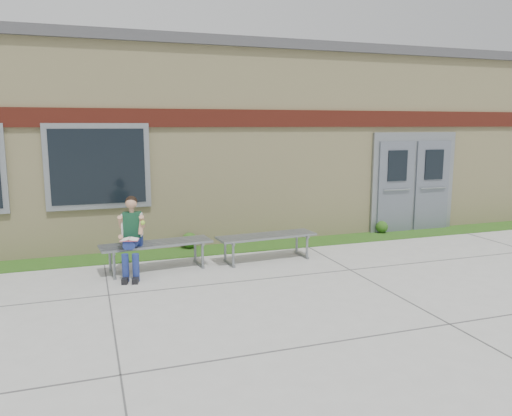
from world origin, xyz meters
name	(u,v)px	position (x,y,z in m)	size (l,w,h in m)	color
ground	(310,285)	(0.00, 0.00, 0.00)	(80.00, 80.00, 0.00)	#9E9E99
grass_strip	(256,246)	(0.00, 2.60, 0.01)	(16.00, 0.80, 0.02)	#1D4D14
school_building	(214,139)	(0.00, 5.99, 2.10)	(16.20, 6.22, 4.20)	beige
bench_left	(157,249)	(-2.15, 1.56, 0.38)	(1.92, 0.71, 0.49)	slate
bench_right	(267,241)	(-0.15, 1.56, 0.37)	(1.87, 0.65, 0.48)	slate
girl	(132,234)	(-2.57, 1.37, 0.71)	(0.47, 0.79, 1.32)	navy
shrub_mid	(190,240)	(-1.33, 2.85, 0.18)	(0.32, 0.32, 0.32)	#1D4D14
shrub_east	(382,227)	(3.14, 2.85, 0.16)	(0.27, 0.27, 0.27)	#1D4D14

